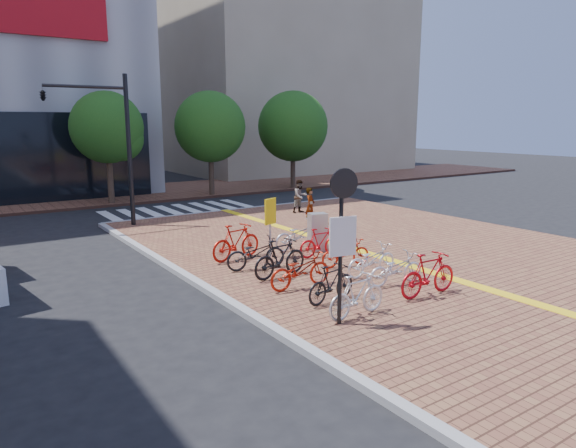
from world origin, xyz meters
TOP-DOWN VIEW (x-y plane):
  - ground at (0.00, 0.00)m, footprint 120.00×120.00m
  - tactile_strip at (2.00, -5.00)m, footprint 0.40×34.00m
  - kerb_west at (-4.00, -5.00)m, footprint 0.25×34.00m
  - kerb_north at (3.00, 12.00)m, footprint 14.00×0.25m
  - far_sidewalk at (0.00, 21.00)m, footprint 70.00×8.00m
  - building_beige at (18.00, 32.00)m, footprint 20.00×18.00m
  - crosswalk at (0.50, 14.00)m, footprint 7.50×4.00m
  - street_trees at (5.04, 17.45)m, footprint 16.20×4.60m
  - bike_0 at (-2.15, -2.53)m, footprint 1.69×0.55m
  - bike_1 at (-1.99, -1.42)m, footprint 1.61×0.66m
  - bike_2 at (-2.00, -0.12)m, footprint 1.86×0.68m
  - bike_3 at (-1.90, 0.99)m, footprint 1.88×0.73m
  - bike_4 at (-2.06, 2.06)m, footprint 1.91×0.94m
  - bike_5 at (-2.01, 3.37)m, footprint 1.99×0.92m
  - bike_6 at (0.30, -2.46)m, footprint 1.89×0.59m
  - bike_7 at (0.29, -1.35)m, footprint 1.75×0.83m
  - bike_8 at (0.32, -0.37)m, footprint 1.76×0.62m
  - bike_9 at (0.35, 0.79)m, footprint 1.71×0.84m
  - bike_10 at (0.42, 2.13)m, footprint 1.61×0.54m
  - bike_11 at (0.39, 3.29)m, footprint 1.95×0.70m
  - pedestrian_a at (3.47, 6.79)m, footprint 0.68×0.64m
  - pedestrian_b at (4.74, 9.31)m, footprint 0.81×0.65m
  - utility_box at (0.82, 2.81)m, footprint 0.69×0.58m
  - yellow_sign at (-0.93, 3.02)m, footprint 0.51×0.21m
  - notice_sign at (-2.74, -2.65)m, footprint 0.62×0.21m
  - traffic_light_pole at (-4.38, 10.86)m, footprint 3.36×1.29m

SIDE VIEW (x-z plane):
  - ground at x=0.00m, z-range 0.00..0.00m
  - crosswalk at x=0.50m, z-range 0.00..0.01m
  - far_sidewalk at x=0.00m, z-range 0.00..0.15m
  - kerb_west at x=-4.00m, z-range 0.00..0.15m
  - kerb_north at x=3.00m, z-range 0.00..0.15m
  - tactile_strip at x=2.00m, z-range 0.15..0.16m
  - bike_9 at x=0.35m, z-range 0.15..1.01m
  - bike_7 at x=0.29m, z-range 0.15..1.03m
  - bike_8 at x=0.32m, z-range 0.15..1.07m
  - bike_1 at x=-1.99m, z-range 0.15..1.09m
  - bike_10 at x=0.42m, z-range 0.15..1.10m
  - bike_4 at x=-2.06m, z-range 0.15..1.11m
  - bike_2 at x=-2.00m, z-range 0.15..1.12m
  - bike_0 at x=-2.15m, z-range 0.15..1.16m
  - bike_11 at x=0.39m, z-range 0.15..1.17m
  - bike_3 at x=-1.90m, z-range 0.15..1.25m
  - bike_6 at x=0.30m, z-range 0.15..1.27m
  - bike_5 at x=-2.01m, z-range 0.15..1.30m
  - utility_box at x=0.82m, z-range 0.15..1.45m
  - pedestrian_a at x=3.47m, z-range 0.15..1.71m
  - pedestrian_b at x=4.74m, z-range 0.15..1.74m
  - yellow_sign at x=-0.93m, z-range 0.52..2.44m
  - notice_sign at x=-2.74m, z-range 0.59..3.99m
  - street_trees at x=5.04m, z-range 0.92..7.27m
  - traffic_light_pole at x=-4.38m, z-range 1.34..7.59m
  - building_beige at x=18.00m, z-range 0.00..18.00m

